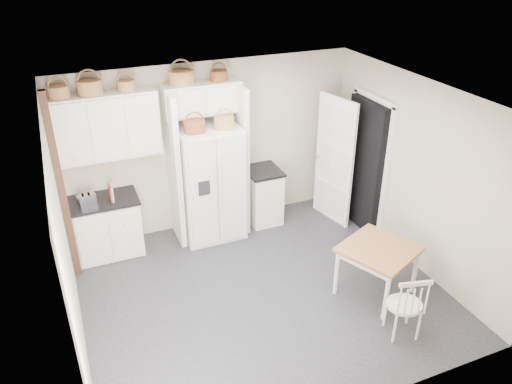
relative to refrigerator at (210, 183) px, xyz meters
name	(u,v)px	position (x,y,z in m)	size (l,w,h in m)	color
floor	(262,291)	(0.15, -1.63, -0.88)	(4.50, 4.50, 0.00)	black
ceiling	(263,101)	(0.15, -1.63, 1.72)	(4.50, 4.50, 0.00)	white
wall_back	(211,146)	(0.15, 0.37, 0.42)	(4.50, 4.50, 0.00)	tan
wall_left	(65,246)	(-2.10, -1.63, 0.42)	(4.00, 4.00, 0.00)	tan
wall_right	(415,174)	(2.40, -1.63, 0.42)	(4.00, 4.00, 0.00)	tan
refrigerator	(210,183)	(0.00, 0.00, 0.00)	(0.91, 0.73, 1.75)	silver
base_cab_left	(107,228)	(-1.56, 0.07, -0.45)	(0.92, 0.58, 0.85)	beige
base_cab_right	(263,196)	(0.89, 0.07, -0.44)	(0.49, 0.59, 0.86)	beige
dining_table	(376,270)	(1.50, -2.20, -0.53)	(0.84, 0.84, 0.70)	brown
windsor_chair	(404,305)	(1.36, -2.95, -0.46)	(0.41, 0.37, 0.84)	beige
counter_left	(103,201)	(-1.56, 0.07, -0.01)	(0.96, 0.62, 0.04)	black
counter_right	(263,171)	(0.89, 0.07, 0.01)	(0.53, 0.63, 0.04)	black
toaster	(87,200)	(-1.77, -0.01, 0.09)	(0.23, 0.13, 0.16)	silver
cookbook_red	(111,193)	(-1.44, -0.01, 0.13)	(0.03, 0.16, 0.24)	#A5371E
cookbook_cream	(112,193)	(-1.42, -0.01, 0.13)	(0.03, 0.16, 0.24)	beige
basket_upper_a	(59,92)	(-1.86, 0.20, 1.55)	(0.27, 0.27, 0.15)	#9F5935
basket_upper_b	(90,87)	(-1.48, 0.20, 1.57)	(0.32, 0.32, 0.19)	#9F5935
basket_upper_c	(126,85)	(-1.02, 0.20, 1.54)	(0.24, 0.24, 0.14)	#9F5935
basket_bridge_a	(181,78)	(-0.28, 0.20, 1.57)	(0.35, 0.35, 0.19)	#9F5935
basket_bridge_b	(219,75)	(0.26, 0.20, 1.55)	(0.25, 0.25, 0.14)	brown
basket_fridge_a	(195,127)	(-0.21, -0.10, 0.96)	(0.30, 0.30, 0.16)	brown
basket_fridge_b	(224,123)	(0.22, -0.10, 0.95)	(0.29, 0.29, 0.16)	#9F5935
upper_cabinet	(106,126)	(-1.35, 0.20, 1.02)	(1.40, 0.34, 0.90)	beige
bridge_cabinet	(202,98)	(0.00, 0.20, 1.25)	(1.12, 0.34, 0.45)	beige
fridge_panel_left	(174,170)	(-0.51, 0.07, 0.27)	(0.08, 0.60, 2.30)	beige
fridge_panel_right	(240,159)	(0.51, 0.07, 0.27)	(0.08, 0.60, 2.30)	beige
trim_post	(62,190)	(-2.05, -0.28, 0.42)	(0.09, 0.09, 2.60)	black
doorway_void	(366,165)	(2.31, -0.63, 0.15)	(0.18, 0.85, 2.05)	black
door_slab	(334,161)	(1.95, -0.30, 0.15)	(0.80, 0.04, 2.05)	white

